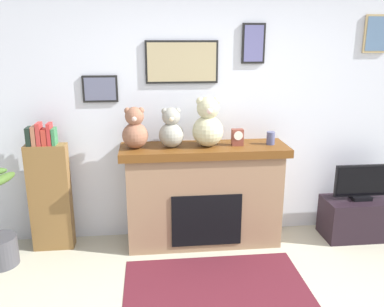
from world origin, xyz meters
The scene contains 11 objects.
back_wall centered at (0.00, 2.00, 1.30)m, with size 5.20×0.15×2.60m.
fireplace centered at (-0.13, 1.71, 0.53)m, with size 1.66×0.52×1.04m.
bookshelf centered at (-1.66, 1.74, 0.59)m, with size 0.40×0.16×1.30m.
tv_stand centered at (1.54, 1.64, 0.21)m, with size 0.74×0.40×0.43m, color black.
television centered at (1.54, 1.64, 0.61)m, with size 0.60×0.14×0.38m.
area_rug centered at (-0.13, 0.80, 0.00)m, with size 1.58×1.14×0.01m, color #511924.
candle_jar centered at (0.54, 1.69, 1.11)m, with size 0.08×0.08×0.13m, color #4C517A.
mantel_clock centered at (0.20, 1.69, 1.13)m, with size 0.11×0.08×0.16m.
teddy_bear_grey centered at (-0.80, 1.69, 1.23)m, with size 0.25×0.25×0.40m.
teddy_bear_brown centered at (-0.45, 1.69, 1.22)m, with size 0.24×0.24×0.39m.
teddy_bear_cream centered at (-0.10, 1.69, 1.26)m, with size 0.30×0.30×0.49m.
Camera 1 is at (-0.66, -2.11, 2.07)m, focal length 37.63 mm.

